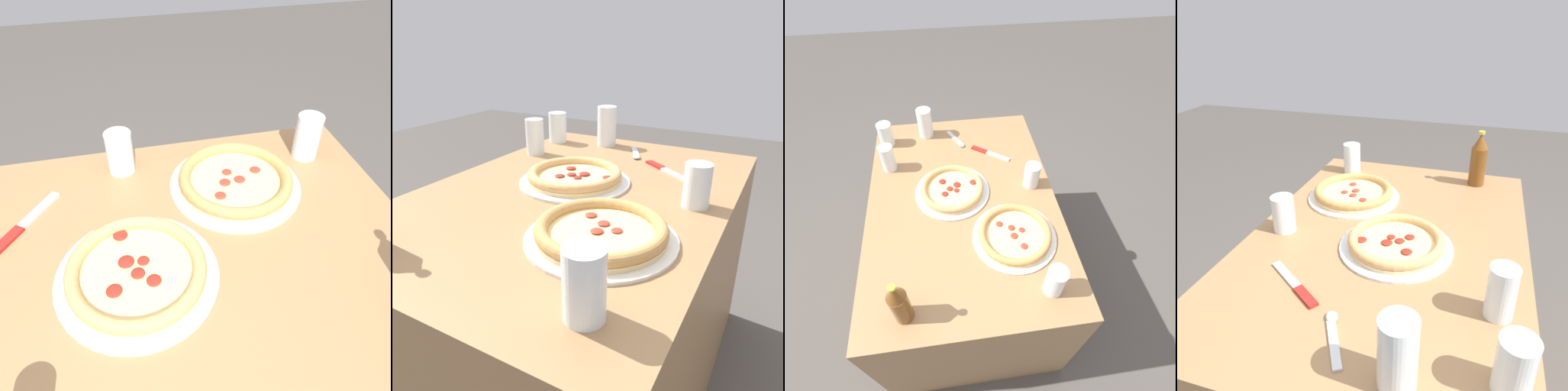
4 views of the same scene
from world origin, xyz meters
The scene contains 12 objects.
ground_plane centered at (0.00, 0.00, 0.00)m, with size 8.00×8.00×0.00m, color #4C4742.
table centered at (0.00, 0.00, 0.36)m, with size 1.20×0.84×0.72m.
pizza_margherita centered at (-0.23, -0.19, 0.74)m, with size 0.34×0.34×0.04m.
pizza_pepperoni centered at (0.05, 0.04, 0.74)m, with size 0.34×0.34×0.04m.
glass_water centered at (-0.47, -0.28, 0.78)m, with size 0.07×0.07×0.13m.
glass_orange_juice centered at (0.05, -0.32, 0.77)m, with size 0.07×0.07×0.12m.
glass_lemonade centered at (0.49, 0.15, 0.79)m, with size 0.08×0.08×0.16m.
glass_cola centered at (0.44, 0.35, 0.78)m, with size 0.07×0.07×0.12m.
glass_iced_tea centered at (0.24, 0.33, 0.78)m, with size 0.07×0.07×0.13m.
beer_bottle centered at (-0.49, 0.24, 0.82)m, with size 0.06×0.06×0.22m.
knife centered at (0.29, -0.16, 0.72)m, with size 0.15×0.19×0.01m.
spoon centered at (0.41, -0.01, 0.72)m, with size 0.16×0.10×0.01m.
Camera 3 is at (-0.89, 0.04, 1.76)m, focal length 28.00 mm.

